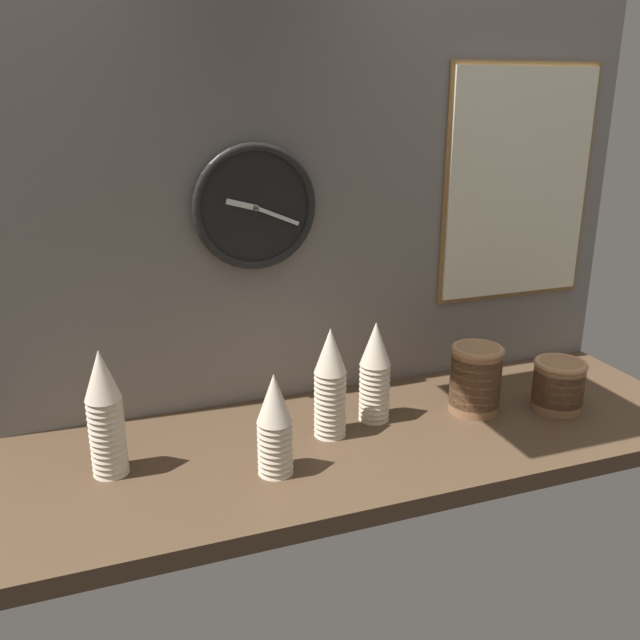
# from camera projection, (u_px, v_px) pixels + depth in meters

# --- Properties ---
(ground_plane) EXTENTS (1.60, 0.56, 0.04)m
(ground_plane) POSITION_uv_depth(u_px,v_px,m) (369.00, 439.00, 1.55)
(ground_plane) COLOR #4C3826
(wall_tiled_back) EXTENTS (1.60, 0.03, 1.05)m
(wall_tiled_back) POSITION_uv_depth(u_px,v_px,m) (329.00, 184.00, 1.61)
(wall_tiled_back) COLOR slate
(wall_tiled_back) RESTS_ON ground_plane
(cup_stack_far_left) EXTENTS (0.07, 0.07, 0.27)m
(cup_stack_far_left) POSITION_uv_depth(u_px,v_px,m) (105.00, 413.00, 1.33)
(cup_stack_far_left) COLOR beige
(cup_stack_far_left) RESTS_ON ground_plane
(cup_stack_center_left) EXTENTS (0.07, 0.07, 0.22)m
(cup_stack_center_left) POSITION_uv_depth(u_px,v_px,m) (275.00, 424.00, 1.34)
(cup_stack_center_left) COLOR beige
(cup_stack_center_left) RESTS_ON ground_plane
(cup_stack_center) EXTENTS (0.07, 0.07, 0.25)m
(cup_stack_center) POSITION_uv_depth(u_px,v_px,m) (330.00, 383.00, 1.49)
(cup_stack_center) COLOR beige
(cup_stack_center) RESTS_ON ground_plane
(cup_stack_center_right) EXTENTS (0.07, 0.07, 0.24)m
(cup_stack_center_right) POSITION_uv_depth(u_px,v_px,m) (375.00, 371.00, 1.56)
(cup_stack_center_right) COLOR beige
(cup_stack_center_right) RESTS_ON ground_plane
(bowl_stack_far_right) EXTENTS (0.13, 0.13, 0.12)m
(bowl_stack_far_right) POSITION_uv_depth(u_px,v_px,m) (558.00, 384.00, 1.63)
(bowl_stack_far_right) COLOR #996B47
(bowl_stack_far_right) RESTS_ON ground_plane
(bowl_stack_right) EXTENTS (0.13, 0.13, 0.16)m
(bowl_stack_right) POSITION_uv_depth(u_px,v_px,m) (476.00, 378.00, 1.62)
(bowl_stack_right) COLOR #996B47
(bowl_stack_right) RESTS_ON ground_plane
(wall_clock) EXTENTS (0.29, 0.03, 0.29)m
(wall_clock) POSITION_uv_depth(u_px,v_px,m) (255.00, 207.00, 1.53)
(wall_clock) COLOR black
(menu_board) EXTENTS (0.44, 0.01, 0.61)m
(menu_board) POSITION_uv_depth(u_px,v_px,m) (519.00, 185.00, 1.76)
(menu_board) COLOR olive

